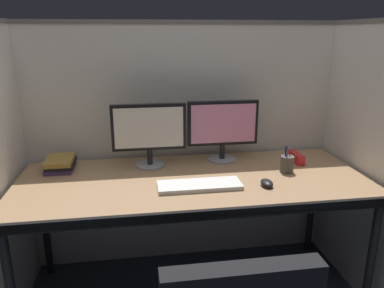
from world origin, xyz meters
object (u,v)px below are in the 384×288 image
object	(u,v)px
book_stack	(60,164)
monitor_right	(223,127)
desk	(194,187)
keyboard_main	(199,185)
monitor_left	(149,131)
pen_cup	(287,164)
red_stapler	(296,158)
computer_mouse	(267,183)

from	to	relation	value
book_stack	monitor_right	bearing A→B (deg)	0.77
desk	keyboard_main	world-z (taller)	keyboard_main
desk	monitor_left	xyz separation A→B (m)	(-0.22, 0.24, 0.27)
keyboard_main	pen_cup	bearing A→B (deg)	14.69
monitor_left	book_stack	bearing A→B (deg)	177.58
desk	red_stapler	xyz separation A→B (m)	(0.66, 0.17, 0.08)
monitor_right	keyboard_main	world-z (taller)	monitor_right
keyboard_main	pen_cup	world-z (taller)	pen_cup
red_stapler	book_stack	xyz separation A→B (m)	(-1.40, 0.09, 0.01)
desk	pen_cup	size ratio (longest dim) A/B	11.72
keyboard_main	desk	bearing A→B (deg)	95.52
red_stapler	computer_mouse	bearing A→B (deg)	-133.02
monitor_left	computer_mouse	size ratio (longest dim) A/B	4.48
computer_mouse	pen_cup	distance (m)	0.25
book_stack	red_stapler	bearing A→B (deg)	-3.57
desk	computer_mouse	world-z (taller)	computer_mouse
desk	red_stapler	size ratio (longest dim) A/B	12.67
desk	red_stapler	distance (m)	0.69
computer_mouse	red_stapler	distance (m)	0.45
red_stapler	book_stack	bearing A→B (deg)	176.43
monitor_right	red_stapler	xyz separation A→B (m)	(0.44, -0.10, -0.19)
keyboard_main	book_stack	distance (m)	0.84
red_stapler	book_stack	size ratio (longest dim) A/B	0.68
desk	monitor_right	xyz separation A→B (m)	(0.22, 0.27, 0.27)
red_stapler	book_stack	world-z (taller)	book_stack
desk	keyboard_main	size ratio (longest dim) A/B	4.42
pen_cup	book_stack	distance (m)	1.30
red_stapler	monitor_right	bearing A→B (deg)	167.21
red_stapler	pen_cup	world-z (taller)	pen_cup
monitor_left	pen_cup	xyz separation A→B (m)	(0.76, -0.22, -0.17)
keyboard_main	red_stapler	bearing A→B (deg)	23.91
monitor_left	keyboard_main	size ratio (longest dim) A/B	1.00
keyboard_main	computer_mouse	size ratio (longest dim) A/B	4.48
desk	keyboard_main	distance (m)	0.13
desk	monitor_left	size ratio (longest dim) A/B	4.42
desk	book_stack	world-z (taller)	book_stack
red_stapler	keyboard_main	bearing A→B (deg)	-156.09
book_stack	monitor_left	bearing A→B (deg)	-2.42
red_stapler	pen_cup	bearing A→B (deg)	-129.67
computer_mouse	book_stack	distance (m)	1.17
computer_mouse	pen_cup	size ratio (longest dim) A/B	0.59
computer_mouse	red_stapler	xyz separation A→B (m)	(0.31, 0.33, 0.01)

